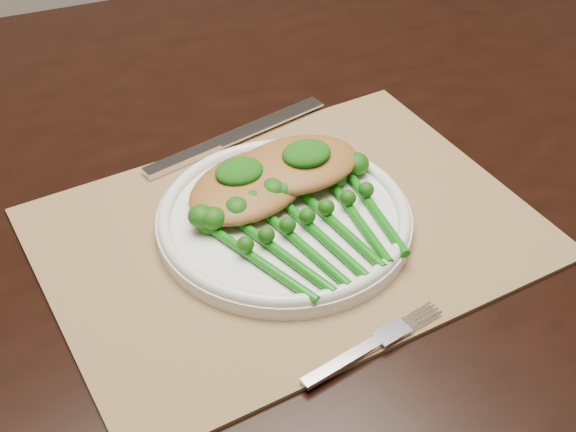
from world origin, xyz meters
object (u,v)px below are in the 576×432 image
dining_table (275,369)px  chicken_fillet_left (250,186)px  placemat (288,233)px  broccolini_bundle (320,235)px  dinner_plate (284,218)px

dining_table → chicken_fillet_left: chicken_fillet_left is taller
chicken_fillet_left → placemat: bearing=-90.7°
chicken_fillet_left → broccolini_bundle: (0.03, -0.09, -0.01)m
dining_table → chicken_fillet_left: (-0.06, -0.08, 0.41)m
dining_table → dinner_plate: size_ratio=6.79×
dinner_plate → dining_table: bearing=68.6°
placemat → dinner_plate: 0.02m
placemat → dinner_plate: dinner_plate is taller
dining_table → placemat: 0.40m
dining_table → placemat: placemat is taller
dinner_plate → chicken_fillet_left: size_ratio=1.80×
placemat → chicken_fillet_left: 0.06m
dining_table → broccolini_bundle: size_ratio=8.92×
dinner_plate → chicken_fillet_left: chicken_fillet_left is taller
placemat → chicken_fillet_left: chicken_fillet_left is taller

